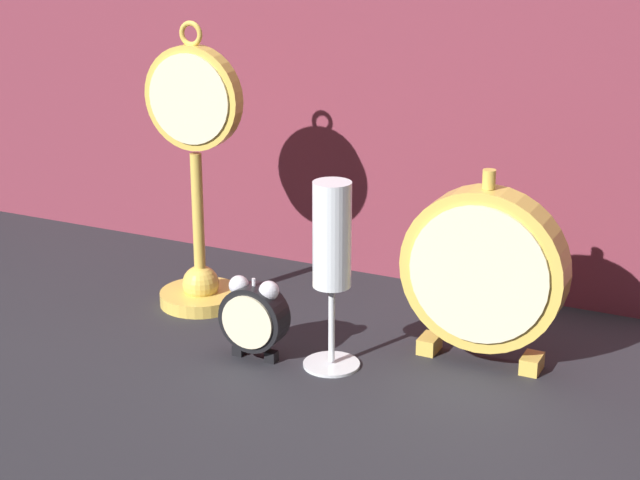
{
  "coord_description": "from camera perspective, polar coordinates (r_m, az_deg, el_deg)",
  "views": [
    {
      "loc": [
        0.47,
        -0.9,
        0.51
      ],
      "look_at": [
        0.0,
        0.08,
        0.13
      ],
      "focal_mm": 60.0,
      "sensor_mm": 36.0,
      "label": 1
    }
  ],
  "objects": [
    {
      "name": "pocket_watch_on_stand",
      "position": [
        1.28,
        -6.6,
        2.72
      ],
      "size": [
        0.12,
        0.1,
        0.35
      ],
      "color": "gold",
      "rests_on": "ground_plane"
    },
    {
      "name": "mantel_clock_silver",
      "position": [
        1.15,
        8.72,
        -1.64
      ],
      "size": [
        0.18,
        0.04,
        0.22
      ],
      "color": "gold",
      "rests_on": "ground_plane"
    },
    {
      "name": "alarm_clock_twin_bell",
      "position": [
        1.16,
        -3.54,
        -4.01
      ],
      "size": [
        0.07,
        0.03,
        0.09
      ],
      "color": "black",
      "rests_on": "ground_plane"
    },
    {
      "name": "ground_plane",
      "position": [
        1.14,
        -1.75,
        -7.33
      ],
      "size": [
        4.0,
        4.0,
        0.0
      ],
      "primitive_type": "plane",
      "color": "#232328"
    },
    {
      "name": "champagne_flute",
      "position": [
        1.11,
        0.64,
        -0.61
      ],
      "size": [
        0.06,
        0.06,
        0.21
      ],
      "color": "silver",
      "rests_on": "ground_plane"
    }
  ]
}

